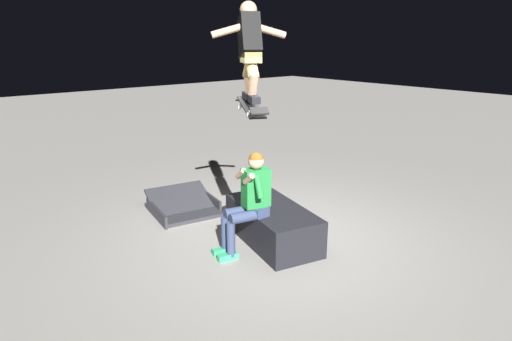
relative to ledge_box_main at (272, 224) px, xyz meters
name	(u,v)px	position (x,y,z in m)	size (l,w,h in m)	color
ground_plane	(278,238)	(0.02, -0.13, -0.25)	(40.00, 40.00, 0.00)	gray
ledge_box_main	(272,224)	(0.00, 0.00, 0.00)	(1.54, 0.75, 0.50)	black
person_sitting_on_ledge	(248,198)	(-0.03, 0.45, 0.50)	(0.59, 0.79, 1.34)	#2D3856
skateboard	(251,107)	(-0.10, 0.46, 1.67)	(0.99, 0.65, 0.16)	black
skater_airborne	(250,47)	(-0.05, 0.44, 2.36)	(0.63, 0.82, 1.12)	black
kicker_ramp	(184,207)	(1.74, 0.38, -0.19)	(1.23, 1.19, 0.41)	#28282D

